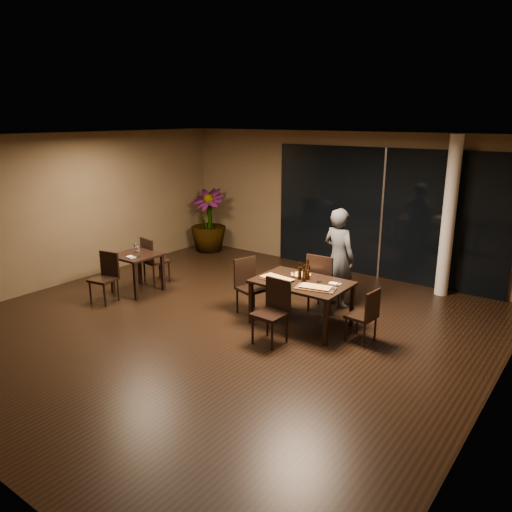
# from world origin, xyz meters

# --- Properties ---
(ground) EXTENTS (8.00, 8.00, 0.00)m
(ground) POSITION_xyz_m (0.00, 0.00, 0.00)
(ground) COLOR black
(ground) RESTS_ON ground
(wall_back) EXTENTS (8.00, 0.10, 3.00)m
(wall_back) POSITION_xyz_m (0.00, 4.05, 1.50)
(wall_back) COLOR brown
(wall_back) RESTS_ON ground
(wall_left) EXTENTS (0.10, 8.00, 3.00)m
(wall_left) POSITION_xyz_m (-4.05, 0.00, 1.50)
(wall_left) COLOR brown
(wall_left) RESTS_ON ground
(wall_right) EXTENTS (0.10, 8.00, 3.00)m
(wall_right) POSITION_xyz_m (4.05, 0.00, 1.50)
(wall_right) COLOR brown
(wall_right) RESTS_ON ground
(ceiling) EXTENTS (8.00, 8.00, 0.04)m
(ceiling) POSITION_xyz_m (0.00, 0.00, 3.02)
(ceiling) COLOR silver
(ceiling) RESTS_ON wall_back
(window_panel) EXTENTS (5.00, 0.06, 2.70)m
(window_panel) POSITION_xyz_m (1.00, 3.96, 1.35)
(window_panel) COLOR black
(window_panel) RESTS_ON ground
(column) EXTENTS (0.24, 0.24, 3.00)m
(column) POSITION_xyz_m (2.40, 3.65, 1.50)
(column) COLOR white
(column) RESTS_ON ground
(main_table) EXTENTS (1.50, 1.00, 0.75)m
(main_table) POSITION_xyz_m (1.00, 0.80, 0.68)
(main_table) COLOR black
(main_table) RESTS_ON ground
(side_table) EXTENTS (0.80, 0.80, 0.75)m
(side_table) POSITION_xyz_m (-2.40, 0.30, 0.62)
(side_table) COLOR black
(side_table) RESTS_ON ground
(chair_main_far) EXTENTS (0.51, 0.51, 1.04)m
(chair_main_far) POSITION_xyz_m (0.99, 1.50, 0.58)
(chair_main_far) COLOR black
(chair_main_far) RESTS_ON ground
(chair_main_near) EXTENTS (0.47, 0.47, 0.97)m
(chair_main_near) POSITION_xyz_m (0.99, 0.02, 0.54)
(chair_main_near) COLOR black
(chair_main_near) RESTS_ON ground
(chair_main_left) EXTENTS (0.55, 0.55, 0.96)m
(chair_main_left) POSITION_xyz_m (-0.02, 0.73, 0.53)
(chair_main_left) COLOR black
(chair_main_left) RESTS_ON ground
(chair_main_right) EXTENTS (0.43, 0.43, 0.84)m
(chair_main_right) POSITION_xyz_m (2.12, 0.81, 0.47)
(chair_main_right) COLOR black
(chair_main_right) RESTS_ON ground
(chair_side_far) EXTENTS (0.52, 0.52, 0.95)m
(chair_side_far) POSITION_xyz_m (-2.54, 0.82, 0.53)
(chair_side_far) COLOR black
(chair_side_far) RESTS_ON ground
(chair_side_near) EXTENTS (0.49, 0.49, 0.91)m
(chair_side_near) POSITION_xyz_m (-2.46, -0.38, 0.51)
(chair_side_near) COLOR black
(chair_side_near) RESTS_ON ground
(diner) EXTENTS (0.67, 0.52, 1.78)m
(diner) POSITION_xyz_m (1.06, 1.94, 0.89)
(diner) COLOR #303235
(diner) RESTS_ON ground
(potted_plant) EXTENTS (0.97, 0.97, 1.56)m
(potted_plant) POSITION_xyz_m (-3.33, 3.40, 0.78)
(potted_plant) COLOR #1C531B
(potted_plant) RESTS_ON ground
(pizza_board_left) EXTENTS (0.54, 0.28, 0.01)m
(pizza_board_left) POSITION_xyz_m (0.65, 0.62, 0.76)
(pizza_board_left) COLOR #432515
(pizza_board_left) RESTS_ON main_table
(pizza_board_right) EXTENTS (0.67, 0.44, 0.01)m
(pizza_board_right) POSITION_xyz_m (1.36, 0.61, 0.76)
(pizza_board_right) COLOR #422915
(pizza_board_right) RESTS_ON main_table
(oblong_pizza_left) EXTENTS (0.54, 0.31, 0.02)m
(oblong_pizza_left) POSITION_xyz_m (0.65, 0.62, 0.77)
(oblong_pizza_left) COLOR maroon
(oblong_pizza_left) RESTS_ON pizza_board_left
(oblong_pizza_right) EXTENTS (0.49, 0.30, 0.02)m
(oblong_pizza_right) POSITION_xyz_m (1.36, 0.61, 0.77)
(oblong_pizza_right) COLOR maroon
(oblong_pizza_right) RESTS_ON pizza_board_right
(round_pizza) EXTENTS (0.31, 0.31, 0.01)m
(round_pizza) POSITION_xyz_m (0.83, 1.06, 0.76)
(round_pizza) COLOR red
(round_pizza) RESTS_ON main_table
(bottle_a) EXTENTS (0.06, 0.06, 0.28)m
(bottle_a) POSITION_xyz_m (0.92, 0.86, 0.89)
(bottle_a) COLOR black
(bottle_a) RESTS_ON main_table
(bottle_b) EXTENTS (0.06, 0.06, 0.28)m
(bottle_b) POSITION_xyz_m (1.05, 0.79, 0.89)
(bottle_b) COLOR black
(bottle_b) RESTS_ON main_table
(bottle_c) EXTENTS (0.07, 0.07, 0.34)m
(bottle_c) POSITION_xyz_m (1.02, 0.93, 0.92)
(bottle_c) COLOR black
(bottle_c) RESTS_ON main_table
(tumbler_left) EXTENTS (0.07, 0.07, 0.08)m
(tumbler_left) POSITION_xyz_m (0.77, 0.90, 0.79)
(tumbler_left) COLOR white
(tumbler_left) RESTS_ON main_table
(tumbler_right) EXTENTS (0.07, 0.07, 0.08)m
(tumbler_right) POSITION_xyz_m (1.24, 0.93, 0.79)
(tumbler_right) COLOR white
(tumbler_right) RESTS_ON main_table
(napkin_near) EXTENTS (0.20, 0.16, 0.01)m
(napkin_near) POSITION_xyz_m (1.54, 0.69, 0.76)
(napkin_near) COLOR white
(napkin_near) RESTS_ON main_table
(napkin_far) EXTENTS (0.19, 0.11, 0.01)m
(napkin_far) POSITION_xyz_m (1.50, 0.98, 0.76)
(napkin_far) COLOR white
(napkin_far) RESTS_ON main_table
(wine_glass_a) EXTENTS (0.08, 0.08, 0.18)m
(wine_glass_a) POSITION_xyz_m (-2.49, 0.37, 0.84)
(wine_glass_a) COLOR white
(wine_glass_a) RESTS_ON side_table
(wine_glass_b) EXTENTS (0.09, 0.09, 0.19)m
(wine_glass_b) POSITION_xyz_m (-2.25, 0.22, 0.85)
(wine_glass_b) COLOR white
(wine_glass_b) RESTS_ON side_table
(side_napkin) EXTENTS (0.20, 0.14, 0.01)m
(side_napkin) POSITION_xyz_m (-2.31, 0.09, 0.76)
(side_napkin) COLOR white
(side_napkin) RESTS_ON side_table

